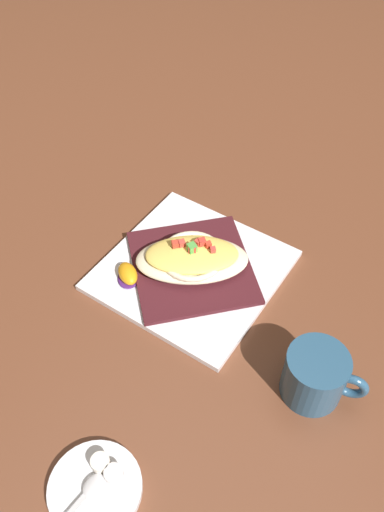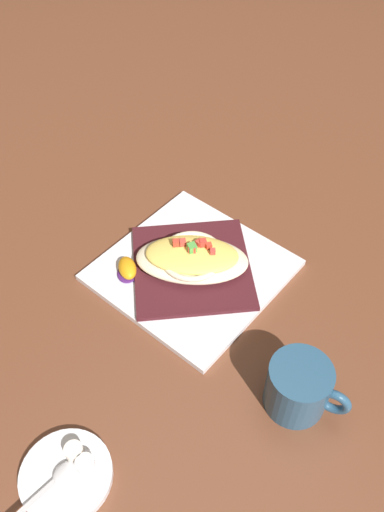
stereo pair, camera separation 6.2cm
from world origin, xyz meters
TOP-DOWN VIEW (x-y plane):
  - ground_plane at (0.00, 0.00)m, footprint 2.60×2.60m
  - square_plate at (0.00, 0.00)m, footprint 0.28×0.28m
  - folded_napkin at (0.00, 0.00)m, footprint 0.27×0.27m
  - gratin_dish at (0.00, -0.00)m, footprint 0.21×0.19m
  - orange_garnish at (0.07, 0.08)m, footprint 0.06×0.06m
  - coffee_mug at (-0.26, 0.08)m, footprint 0.11×0.08m
  - creamer_saucer at (-0.10, 0.35)m, footprint 0.12×0.12m
  - spoon at (-0.10, 0.36)m, footprint 0.03×0.10m
  - creamer_cup_0 at (-0.11, 0.33)m, footprint 0.02×0.02m
  - creamer_cup_1 at (-0.09, 0.33)m, footprint 0.02×0.02m

SIDE VIEW (x-z plane):
  - ground_plane at x=0.00m, z-range 0.00..0.00m
  - square_plate at x=0.00m, z-range 0.00..0.01m
  - creamer_saucer at x=-0.10m, z-range 0.00..0.01m
  - folded_napkin at x=0.00m, z-range 0.01..0.02m
  - spoon at x=-0.10m, z-range 0.01..0.02m
  - orange_garnish at x=0.07m, z-range 0.01..0.03m
  - creamer_cup_0 at x=-0.11m, z-range 0.01..0.03m
  - creamer_cup_1 at x=-0.09m, z-range 0.01..0.03m
  - coffee_mug at x=-0.26m, z-range 0.00..0.08m
  - gratin_dish at x=0.00m, z-range 0.01..0.06m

